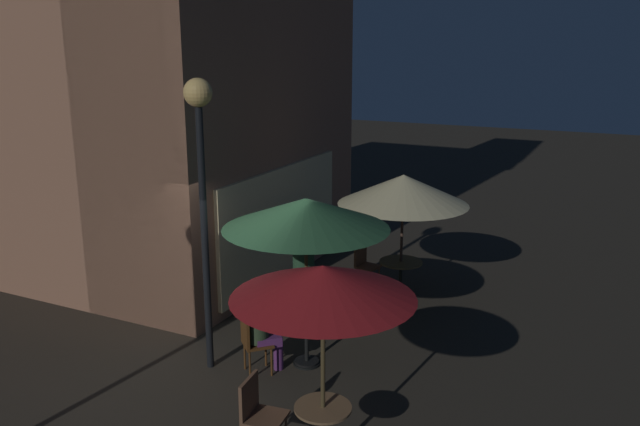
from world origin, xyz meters
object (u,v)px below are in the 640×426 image
Objects in this scene: patron_seated_0 at (261,327)px; patron_standing_1 at (304,278)px; cafe_table_0 at (401,271)px; patio_umbrella_0 at (403,190)px; patio_umbrella_2 at (323,283)px; cafe_chair_0 at (364,263)px; cafe_chair_2 at (258,409)px; cafe_chair_1 at (251,338)px; street_lamp_near_corner at (201,155)px; cafe_table_1 at (307,332)px; cafe_table_2 at (323,426)px; patio_umbrella_1 at (306,214)px.

patron_standing_1 reaches higher than patron_seated_0.
patron_standing_1 reaches higher than cafe_table_0.
patio_umbrella_2 is (-5.02, -0.86, 0.11)m from patio_umbrella_0.
cafe_chair_0 is 0.95× the size of cafe_chair_2.
cafe_chair_1 is 1.85m from cafe_chair_2.
street_lamp_near_corner is at bearing 61.35° from patio_umbrella_2.
patio_umbrella_2 reaches higher than patron_seated_0.
cafe_chair_2 is (-1.53, -1.04, 0.01)m from cafe_chair_1.
cafe_table_0 is 0.33× the size of patio_umbrella_2.
cafe_table_2 is at bearing -148.44° from cafe_table_1.
cafe_chair_2 reaches higher than cafe_table_2.
patron_seated_0 reaches higher than cafe_chair_1.
cafe_table_0 is 0.44× the size of patron_standing_1.
patio_umbrella_1 is (-2.99, 0.39, 1.74)m from cafe_table_0.
cafe_chair_0 is (3.80, -0.85, -2.58)m from street_lamp_near_corner.
cafe_table_0 is 1.51m from patio_umbrella_0.
patio_umbrella_0 is at bearing 83.95° from cafe_chair_2.
cafe_chair_1 is (1.44, 1.82, -1.62)m from patio_umbrella_2.
cafe_chair_2 reaches higher than cafe_table_0.
patio_umbrella_0 is (3.67, -1.62, -1.06)m from street_lamp_near_corner.
cafe_table_2 is 0.32× the size of patio_umbrella_0.
cafe_chair_2 reaches higher than cafe_table_1.
patron_standing_1 is (1.72, -0.64, -2.23)m from street_lamp_near_corner.
cafe_table_0 is 1.06× the size of cafe_table_2.
cafe_chair_0 is 0.96× the size of cafe_chair_1.
street_lamp_near_corner is 1.75× the size of patio_umbrella_2.
patio_umbrella_1 reaches higher than cafe_chair_0.
street_lamp_near_corner is 2.66m from cafe_chair_1.
street_lamp_near_corner is 1.63m from patio_umbrella_1.
cafe_chair_2 is 1.89m from patron_seated_0.
cafe_table_0 is 0.78m from cafe_chair_0.
cafe_chair_0 reaches higher than cafe_table_2.
patio_umbrella_1 is at bearing 31.56° from cafe_table_2.
patio_umbrella_1 is at bearing 31.56° from patio_umbrella_2.
patio_umbrella_2 is at bearing 17.23° from patron_standing_1.
street_lamp_near_corner reaches higher than cafe_chair_1.
patio_umbrella_1 is 2.38m from patio_umbrella_2.
street_lamp_near_corner is 3.85m from cafe_table_2.
patron_standing_1 reaches higher than cafe_chair_2.
patio_umbrella_0 is at bearing -7.37° from cafe_table_1.
patio_umbrella_2 is 2.57× the size of cafe_chair_2.
cafe_chair_2 is at bearing -130.44° from street_lamp_near_corner.
patio_umbrella_1 reaches higher than cafe_table_0.
cafe_table_0 is 0.34× the size of patio_umbrella_0.
patio_umbrella_1 is at bearing 172.63° from patio_umbrella_0.
cafe_chair_2 is 0.76× the size of patron_seated_0.
street_lamp_near_corner is 1.77× the size of patio_umbrella_0.
cafe_chair_1 is (1.44, 1.82, 0.04)m from cafe_table_2.
cafe_chair_0 is at bearing 160.64° from patron_standing_1.
cafe_chair_0 is 5.32m from cafe_chair_2.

